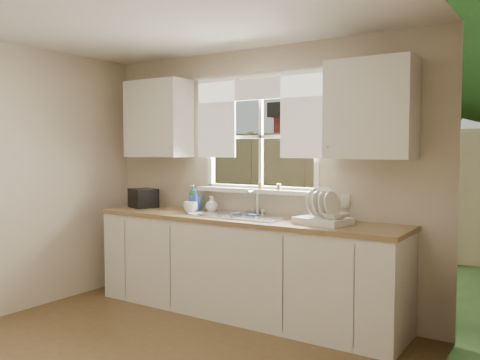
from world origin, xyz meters
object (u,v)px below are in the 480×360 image
Objects in this scene: soap_bottle_a at (193,197)px; black_appliance at (143,198)px; cup at (190,207)px; dish_rack at (323,215)px.

soap_bottle_a is 0.59m from black_appliance.
soap_bottle_a is 0.28m from cup.
dish_rack is 1.54m from soap_bottle_a.
dish_rack reaches higher than black_appliance.
cup is 0.72m from black_appliance.
dish_rack is at bearing -3.19° from soap_bottle_a.
black_appliance is at bearing 178.52° from dish_rack.
cup is 0.50× the size of black_appliance.
soap_bottle_a is 0.93× the size of black_appliance.
soap_bottle_a reaches higher than cup.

